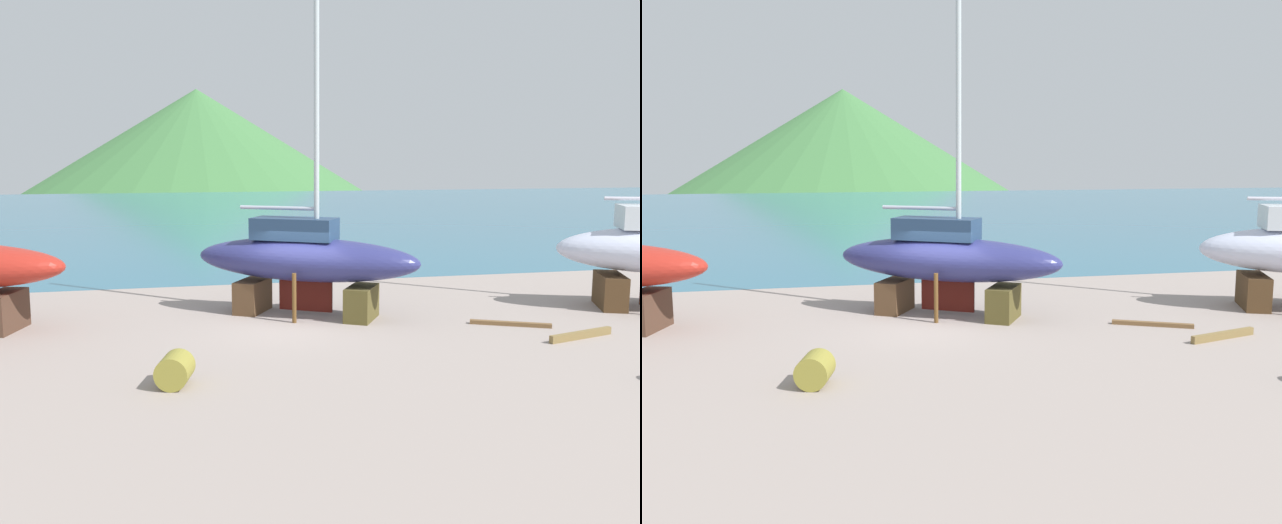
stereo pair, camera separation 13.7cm
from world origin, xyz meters
TOP-DOWN VIEW (x-y plane):
  - ground_plane at (0.00, -2.69)m, footprint 41.54×41.54m
  - sea_water at (0.00, 39.57)m, footprint 166.14×65.74m
  - headland_hill at (5.02, 136.70)m, footprint 122.66×122.66m
  - sailboat_large_starboard at (0.65, 1.25)m, footprint 6.64×4.93m
  - barrel_tar_black at (-3.19, -4.44)m, footprint 0.86×0.96m
  - timber_plank_near at (6.96, -2.90)m, footprint 2.06×0.69m
  - timber_long_fore at (5.88, -1.23)m, footprint 2.01×1.13m

SIDE VIEW (x-z plane):
  - ground_plane at x=0.00m, z-range 0.00..0.00m
  - sea_water at x=0.00m, z-range 0.00..0.00m
  - headland_hill at x=5.02m, z-range -18.55..18.55m
  - timber_long_fore at x=5.88m, z-range 0.00..0.11m
  - timber_plank_near at x=6.96m, z-range 0.00..0.20m
  - barrel_tar_black at x=-3.19m, z-range 0.00..0.68m
  - sailboat_large_starboard at x=0.65m, z-range -3.82..7.12m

